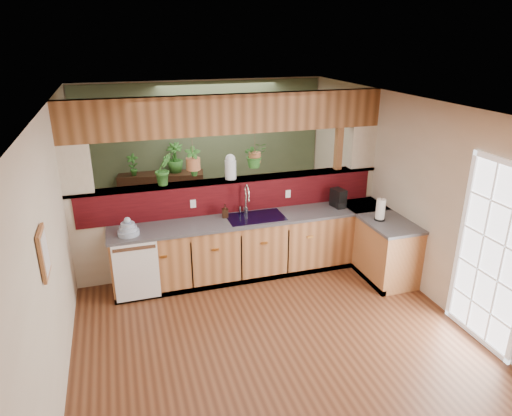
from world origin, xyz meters
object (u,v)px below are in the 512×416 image
object	(u,v)px
coffee_maker	(338,199)
glass_jar	(230,167)
faucet	(246,198)
paper_towel	(380,210)
shelving_console	(163,199)
dish_stack	(128,229)
soap_dispenser	(225,211)

from	to	relation	value
coffee_maker	glass_jar	size ratio (longest dim) A/B	0.75
faucet	paper_towel	distance (m)	1.91
faucet	shelving_console	distance (m)	2.43
coffee_maker	paper_towel	world-z (taller)	paper_towel
dish_stack	paper_towel	size ratio (longest dim) A/B	0.86
soap_dispenser	shelving_console	world-z (taller)	soap_dispenser
coffee_maker	faucet	bearing A→B (deg)	163.12
paper_towel	glass_jar	xyz separation A→B (m)	(-1.91, 0.99, 0.52)
dish_stack	soap_dispenser	world-z (taller)	dish_stack
coffee_maker	shelving_console	xyz separation A→B (m)	(-2.42, 2.25, -0.53)
soap_dispenser	glass_jar	size ratio (longest dim) A/B	0.52
soap_dispenser	coffee_maker	world-z (taller)	coffee_maker
coffee_maker	glass_jar	xyz separation A→B (m)	(-1.59, 0.35, 0.55)
coffee_maker	soap_dispenser	bearing A→B (deg)	165.23
dish_stack	glass_jar	size ratio (longest dim) A/B	0.77
faucet	glass_jar	size ratio (longest dim) A/B	1.24
soap_dispenser	coffee_maker	distance (m)	1.75
faucet	soap_dispenser	xyz separation A→B (m)	(-0.33, -0.03, -0.15)
faucet	coffee_maker	bearing A→B (deg)	-5.25
shelving_console	paper_towel	bearing A→B (deg)	-36.63
coffee_maker	shelving_console	bearing A→B (deg)	125.45
dish_stack	coffee_maker	size ratio (longest dim) A/B	1.02
dish_stack	coffee_maker	distance (m)	3.10
faucet	dish_stack	xyz separation A→B (m)	(-1.68, -0.25, -0.17)
soap_dispenser	shelving_console	bearing A→B (deg)	107.38
shelving_console	soap_dispenser	bearing A→B (deg)	-62.73
paper_towel	shelving_console	size ratio (longest dim) A/B	0.22
dish_stack	glass_jar	bearing A→B (deg)	17.11
dish_stack	soap_dispenser	xyz separation A→B (m)	(1.36, 0.21, 0.02)
soap_dispenser	coffee_maker	size ratio (longest dim) A/B	0.70
glass_jar	shelving_console	distance (m)	2.34
paper_towel	dish_stack	bearing A→B (deg)	171.23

